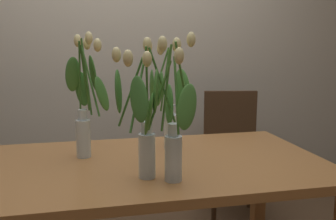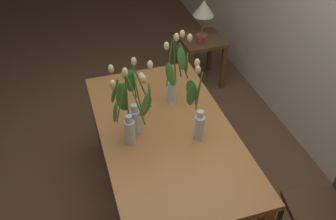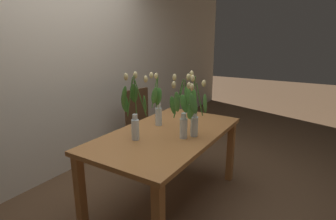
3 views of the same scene
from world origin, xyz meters
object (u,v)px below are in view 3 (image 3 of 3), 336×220
at_px(tulip_vase_2, 194,112).
at_px(dining_chair, 142,119).
at_px(dining_table, 167,141).
at_px(tulip_vase_0, 183,113).
at_px(tulip_vase_3, 134,112).
at_px(tulip_vase_1, 158,108).

xyz_separation_m(tulip_vase_2, dining_chair, (0.73, 1.15, -0.45)).
distance_m(dining_table, dining_chair, 1.17).
bearing_deg(tulip_vase_2, tulip_vase_0, 144.34).
relative_size(tulip_vase_0, tulip_vase_3, 0.95).
bearing_deg(tulip_vase_2, tulip_vase_3, 127.47).
relative_size(tulip_vase_2, tulip_vase_3, 0.98).
xyz_separation_m(tulip_vase_0, tulip_vase_2, (0.09, -0.07, 0.00)).
relative_size(dining_table, tulip_vase_3, 2.71).
height_order(tulip_vase_0, tulip_vase_1, tulip_vase_0).
bearing_deg(tulip_vase_3, dining_table, -28.63).
bearing_deg(dining_table, dining_chair, 49.25).
relative_size(tulip_vase_1, tulip_vase_3, 0.94).
bearing_deg(tulip_vase_3, tulip_vase_1, 2.70).
height_order(tulip_vase_0, tulip_vase_3, tulip_vase_3).
relative_size(tulip_vase_0, tulip_vase_1, 1.01).
bearing_deg(tulip_vase_2, dining_table, 97.06).
relative_size(dining_table, tulip_vase_0, 2.86).
height_order(dining_table, tulip_vase_2, tulip_vase_2).
relative_size(dining_table, tulip_vase_1, 2.89).
distance_m(tulip_vase_1, tulip_vase_3, 0.40).
bearing_deg(dining_table, tulip_vase_2, -82.94).
relative_size(tulip_vase_3, dining_chair, 0.63).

